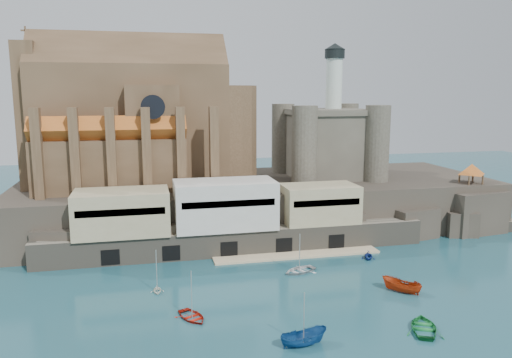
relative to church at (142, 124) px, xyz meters
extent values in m
plane|color=#184651|center=(24.13, -41.85, -22.13)|extent=(300.00, 300.00, 0.00)
cube|color=#2A241F|center=(24.13, -1.85, -17.13)|extent=(100.00, 34.00, 10.00)
cube|color=#2A241F|center=(-13.87, -18.35, -19.13)|extent=(9.00, 5.00, 6.00)
cube|color=#2A241F|center=(2.13, -18.35, -19.13)|extent=(9.00, 5.00, 6.00)
cube|color=#2A241F|center=(19.13, -18.35, -19.13)|extent=(9.00, 5.00, 6.00)
cube|color=#2A241F|center=(36.13, -18.35, -19.13)|extent=(9.00, 5.00, 6.00)
cube|color=#2A241F|center=(52.13, -18.35, -19.13)|extent=(9.00, 5.00, 6.00)
cube|color=#6E6758|center=(16.13, -19.35, -19.88)|extent=(70.00, 6.00, 4.50)
cube|color=#CAB286|center=(26.13, -23.85, -21.98)|extent=(30.00, 4.00, 0.40)
cube|color=black|center=(-5.87, -22.25, -20.53)|extent=(3.00, 0.40, 2.60)
cube|color=black|center=(4.13, -22.25, -20.53)|extent=(3.00, 0.40, 2.60)
cube|color=black|center=(14.13, -22.25, -20.53)|extent=(3.00, 0.40, 2.60)
cube|color=black|center=(24.13, -22.25, -20.53)|extent=(3.00, 0.40, 2.60)
cube|color=black|center=(34.13, -22.25, -20.53)|extent=(3.00, 0.40, 2.60)
cube|color=tan|center=(-3.87, -18.35, -13.88)|extent=(16.00, 9.00, 7.50)
cube|color=beige|center=(14.13, -18.35, -13.38)|extent=(18.00, 9.00, 8.50)
cube|color=tan|center=(32.13, -18.35, -14.13)|extent=(14.00, 8.00, 7.00)
cube|color=#4F3924|center=(-1.87, 0.15, -0.13)|extent=(38.00, 14.00, 24.00)
cube|color=#4F3924|center=(-1.87, 0.15, 11.87)|extent=(38.00, 13.01, 13.01)
cylinder|color=#4F3924|center=(17.13, 0.15, -2.13)|extent=(14.00, 14.00, 20.00)
cube|color=#4F3924|center=(2.13, 0.15, -2.13)|extent=(10.00, 20.00, 20.00)
cube|color=#4F3924|center=(-5.87, -9.35, -7.13)|extent=(28.00, 5.00, 10.00)
cube|color=#4F3924|center=(-5.87, 9.65, -7.13)|extent=(28.00, 5.00, 10.00)
cube|color=#B75A1F|center=(-5.87, -9.35, -0.53)|extent=(28.00, 5.66, 5.66)
cube|color=#B75A1F|center=(-5.87, 9.65, -0.53)|extent=(28.00, 5.66, 5.66)
cube|color=#4F3924|center=(-20.87, 0.15, 1.87)|extent=(4.00, 10.00, 28.00)
cylinder|color=black|center=(2.13, -11.90, 3.87)|extent=(4.40, 0.30, 4.40)
cube|color=#4F3924|center=(-17.87, -12.35, -4.13)|extent=(1.60, 2.20, 16.00)
cube|color=#4F3924|center=(-11.67, -12.35, -4.13)|extent=(1.60, 2.20, 16.00)
cube|color=#4F3924|center=(-5.47, -12.35, -4.13)|extent=(1.60, 2.20, 16.00)
cube|color=#4F3924|center=(0.73, -12.35, -4.13)|extent=(1.60, 2.20, 16.00)
cube|color=#4F3924|center=(6.93, -12.35, -4.13)|extent=(1.60, 2.20, 16.00)
cube|color=#4F3924|center=(13.13, -12.35, -4.13)|extent=(1.60, 2.20, 16.00)
cube|color=#494439|center=(40.13, -0.85, -5.13)|extent=(16.00, 16.00, 14.00)
cube|color=#494439|center=(40.13, -0.85, 2.27)|extent=(17.00, 17.00, 1.20)
cylinder|color=#494439|center=(32.13, -8.85, -4.13)|extent=(5.20, 5.20, 16.00)
cylinder|color=#494439|center=(48.13, -8.85, -4.13)|extent=(5.20, 5.20, 16.00)
cylinder|color=#494439|center=(32.13, 7.15, -4.13)|extent=(5.20, 5.20, 16.00)
cylinder|color=#494439|center=(48.13, 7.15, -4.13)|extent=(5.20, 5.20, 16.00)
cylinder|color=silver|center=(42.13, 1.15, 7.87)|extent=(3.60, 3.60, 12.00)
cylinder|color=black|center=(42.13, 1.15, 14.87)|extent=(4.40, 4.40, 2.00)
cone|color=black|center=(42.13, 1.15, 16.47)|extent=(4.60, 4.60, 1.40)
cube|color=#2A241F|center=(66.13, -15.85, -17.78)|extent=(12.00, 10.00, 8.70)
cube|color=#2A241F|center=(62.13, -18.85, -19.63)|extent=(6.00, 5.00, 5.00)
cube|color=#2A241F|center=(71.13, -13.85, -19.13)|extent=(5.00, 4.00, 6.00)
cube|color=#4F3924|center=(66.13, -15.85, -13.28)|extent=(4.20, 4.20, 0.30)
cylinder|color=#4F3924|center=(64.53, -17.45, -11.83)|extent=(0.36, 0.36, 3.20)
cylinder|color=#4F3924|center=(67.73, -17.45, -11.83)|extent=(0.36, 0.36, 3.20)
cylinder|color=#4F3924|center=(64.53, -14.25, -11.83)|extent=(0.36, 0.36, 3.20)
cylinder|color=#4F3924|center=(67.73, -14.25, -11.83)|extent=(0.36, 0.36, 3.20)
pyramid|color=#B75A1F|center=(66.13, -15.85, -9.13)|extent=(6.40, 6.40, 2.20)
imported|color=#AB170A|center=(5.43, -44.78, -22.13)|extent=(3.84, 2.48, 5.21)
imported|color=navy|center=(17.22, -54.54, -22.13)|extent=(2.53, 2.48, 5.80)
imported|color=#197935|center=(32.79, -54.14, -22.13)|extent=(4.70, 3.17, 6.40)
imported|color=white|center=(1.35, -35.13, -22.13)|extent=(2.38, 1.45, 2.75)
imported|color=#AA320D|center=(35.96, -42.85, -22.13)|extent=(3.15, 3.15, 5.85)
imported|color=silver|center=(23.99, -31.82, -22.13)|extent=(2.71, 4.30, 5.82)
imported|color=navy|center=(37.74, -28.16, -22.13)|extent=(3.33, 2.72, 3.33)
camera|label=1|loc=(0.11, -105.06, 6.48)|focal=35.00mm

